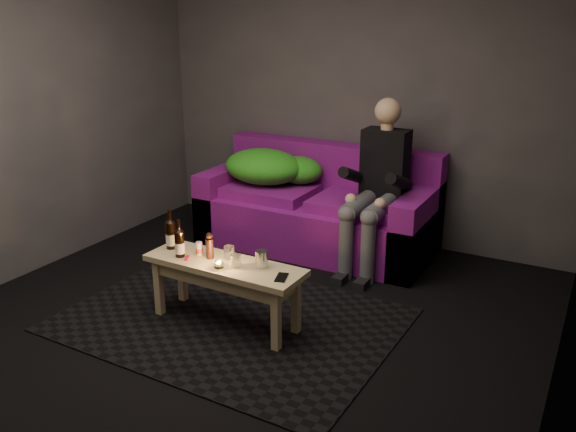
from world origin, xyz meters
name	(u,v)px	position (x,y,z in m)	size (l,w,h in m)	color
floor	(222,336)	(0.00, 0.00, 0.00)	(4.50, 4.50, 0.00)	black
room	(254,80)	(0.00, 0.47, 1.64)	(4.50, 4.50, 4.50)	silver
rug	(230,320)	(-0.07, 0.20, 0.01)	(2.26, 1.64, 0.01)	black
sofa	(319,211)	(-0.17, 1.82, 0.32)	(2.09, 0.94, 0.90)	#74107E
green_blanket	(270,167)	(-0.67, 1.81, 0.68)	(0.92, 0.63, 0.31)	#1F9D1C
person	(377,182)	(0.45, 1.65, 0.72)	(0.38, 0.87, 1.39)	black
coffee_table	(225,273)	(-0.07, 0.15, 0.38)	(1.14, 0.39, 0.46)	tan
beer_bottle_a	(171,234)	(-0.54, 0.19, 0.57)	(0.07, 0.07, 0.29)	black
beer_bottle_b	(180,243)	(-0.39, 0.10, 0.56)	(0.07, 0.07, 0.27)	black
salt_shaker	(199,249)	(-0.29, 0.18, 0.51)	(0.04, 0.04, 0.10)	silver
pepper_mill	(210,249)	(-0.19, 0.17, 0.53)	(0.05, 0.05, 0.14)	black
tumbler_back	(229,252)	(-0.08, 0.23, 0.51)	(0.07, 0.07, 0.09)	white
tealight	(219,264)	(-0.05, 0.06, 0.49)	(0.06, 0.06, 0.05)	white
tumbler_front	(236,261)	(0.05, 0.12, 0.51)	(0.07, 0.07, 0.09)	white
steel_cup	(262,259)	(0.19, 0.21, 0.52)	(0.08, 0.08, 0.11)	silver
smartphone	(282,277)	(0.39, 0.12, 0.47)	(0.07, 0.14, 0.01)	black
red_lighter	(187,258)	(-0.32, 0.08, 0.47)	(0.02, 0.07, 0.01)	red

